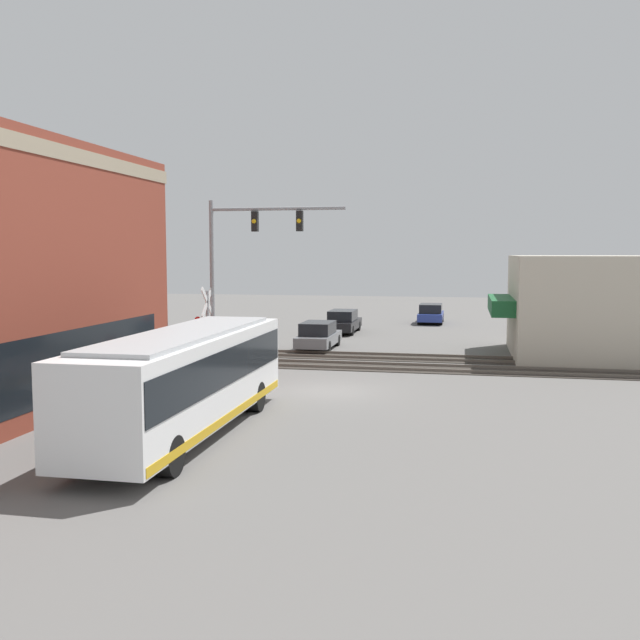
{
  "coord_description": "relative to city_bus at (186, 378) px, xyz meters",
  "views": [
    {
      "loc": [
        -26.5,
        -5.09,
        5.31
      ],
      "look_at": [
        3.32,
        1.0,
        2.42
      ],
      "focal_mm": 40.0,
      "sensor_mm": 36.0,
      "label": 1
    }
  ],
  "objects": [
    {
      "name": "pedestrian_at_crossing",
      "position": [
        10.89,
        1.28,
        -0.82
      ],
      "size": [
        0.34,
        0.34,
        1.7
      ],
      "color": "#473828",
      "rests_on": "ground"
    },
    {
      "name": "city_bus",
      "position": [
        0.0,
        0.0,
        0.0
      ],
      "size": [
        11.11,
        2.59,
        3.05
      ],
      "color": "white",
      "rests_on": "ground"
    },
    {
      "name": "crossing_signal",
      "position": [
        11.02,
        3.46,
        0.61
      ],
      "size": [
        1.41,
        1.18,
        3.81
      ],
      "color": "gray",
      "rests_on": "ground"
    },
    {
      "name": "ground_plane",
      "position": [
        7.29,
        -2.8,
        -1.69
      ],
      "size": [
        120.0,
        120.0,
        0.0
      ],
      "primitive_type": "plane",
      "color": "#605E5B"
    },
    {
      "name": "parked_car_blue",
      "position": [
        34.74,
        -5.4,
        -1.01
      ],
      "size": [
        4.33,
        1.82,
        1.47
      ],
      "color": "navy",
      "rests_on": "ground"
    },
    {
      "name": "rail_track_near",
      "position": [
        13.29,
        -2.8,
        -1.66
      ],
      "size": [
        2.6,
        60.0,
        0.15
      ],
      "color": "#332D28",
      "rests_on": "ground"
    },
    {
      "name": "parked_car_grey",
      "position": [
        19.0,
        -0.0,
        -0.99
      ],
      "size": [
        4.66,
        1.82,
        1.51
      ],
      "color": "slate",
      "rests_on": "ground"
    },
    {
      "name": "parked_car_black",
      "position": [
        27.12,
        -0.0,
        -0.98
      ],
      "size": [
        4.8,
        1.82,
        1.52
      ],
      "color": "black",
      "rests_on": "ground"
    },
    {
      "name": "traffic_signal_gantry",
      "position": [
        11.58,
        1.84,
        3.74
      ],
      "size": [
        0.42,
        6.25,
        7.64
      ],
      "color": "gray",
      "rests_on": "ground"
    },
    {
      "name": "shop_building",
      "position": [
        18.75,
        -14.31,
        0.89
      ],
      "size": [
        8.88,
        9.32,
        5.15
      ],
      "color": "beige",
      "rests_on": "ground"
    },
    {
      "name": "rail_track_far",
      "position": [
        16.49,
        -2.8,
        -1.66
      ],
      "size": [
        2.6,
        60.0,
        0.15
      ],
      "color": "#332D28",
      "rests_on": "ground"
    }
  ]
}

